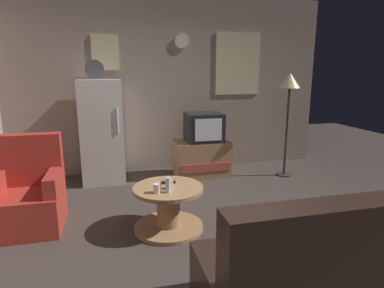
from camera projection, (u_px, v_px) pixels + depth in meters
name	position (u px, v px, depth m)	size (l,w,h in m)	color
ground_plane	(214.00, 236.00, 3.22)	(12.00, 12.00, 0.00)	#3D332D
wall_with_art	(169.00, 85.00, 5.23)	(5.20, 0.12, 2.79)	gray
fridge	(102.00, 131.00, 4.73)	(0.60, 0.62, 1.77)	silver
tv_stand	(201.00, 158.00, 5.07)	(0.84, 0.53, 0.55)	#9E754C
crt_tv	(204.00, 127.00, 4.97)	(0.54, 0.51, 0.44)	black
standing_lamp	(289.00, 89.00, 4.83)	(0.32, 0.32, 1.59)	#332D28
coffee_table	(168.00, 208.00, 3.33)	(0.72, 0.72, 0.46)	#9E754C
wine_glass	(168.00, 185.00, 3.11)	(0.05, 0.05, 0.15)	silver
mug_ceramic_white	(157.00, 188.00, 3.11)	(0.08, 0.08, 0.09)	silver
mug_ceramic_tan	(170.00, 184.00, 3.21)	(0.08, 0.08, 0.09)	tan
remote_control	(168.00, 182.00, 3.38)	(0.15, 0.04, 0.02)	black
armchair	(28.00, 196.00, 3.36)	(0.68, 0.68, 0.96)	#A52D23
couch	(332.00, 273.00, 2.12)	(1.70, 0.80, 0.92)	black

